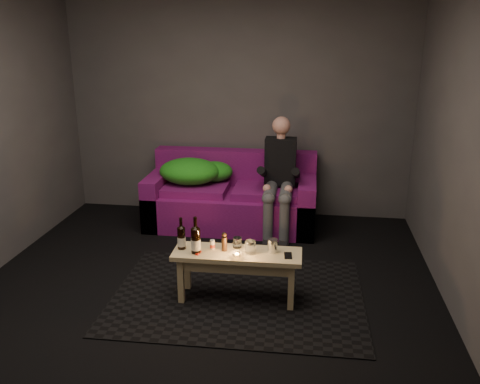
% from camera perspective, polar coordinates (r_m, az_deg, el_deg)
% --- Properties ---
extents(floor, '(4.50, 4.50, 0.00)m').
position_cam_1_polar(floor, '(4.27, -4.59, -12.37)').
color(floor, black).
rests_on(floor, ground).
extents(room, '(4.50, 4.50, 4.50)m').
position_cam_1_polar(room, '(4.18, -3.75, 10.89)').
color(room, silver).
rests_on(room, ground).
extents(rug, '(2.11, 1.55, 0.01)m').
position_cam_1_polar(rug, '(4.37, -0.22, -11.52)').
color(rug, black).
rests_on(rug, floor).
extents(sofa, '(1.88, 0.84, 0.81)m').
position_cam_1_polar(sofa, '(5.79, -0.89, -0.84)').
color(sofa, '#6A0E58').
rests_on(sofa, floor).
extents(green_blanket, '(0.83, 0.56, 0.28)m').
position_cam_1_polar(green_blanket, '(5.77, -5.19, 2.31)').
color(green_blanket, '#198B1B').
rests_on(green_blanket, sofa).
extents(person, '(0.34, 0.78, 1.25)m').
position_cam_1_polar(person, '(5.48, 4.43, 1.94)').
color(person, black).
rests_on(person, sofa).
extents(coffee_table, '(1.05, 0.35, 0.43)m').
position_cam_1_polar(coffee_table, '(4.17, -0.32, -7.71)').
color(coffee_table, '#DBB580').
rests_on(coffee_table, rug).
extents(beer_bottle_a, '(0.07, 0.07, 0.27)m').
position_cam_1_polar(beer_bottle_a, '(4.18, -6.59, -5.08)').
color(beer_bottle_a, black).
rests_on(beer_bottle_a, coffee_table).
extents(beer_bottle_b, '(0.08, 0.08, 0.31)m').
position_cam_1_polar(beer_bottle_b, '(4.09, -5.00, -5.37)').
color(beer_bottle_b, black).
rests_on(beer_bottle_b, coffee_table).
extents(salt_shaker, '(0.05, 0.05, 0.08)m').
position_cam_1_polar(salt_shaker, '(4.17, -3.11, -5.92)').
color(salt_shaker, silver).
rests_on(salt_shaker, coffee_table).
extents(pepper_mill, '(0.05, 0.05, 0.12)m').
position_cam_1_polar(pepper_mill, '(4.14, -1.77, -5.84)').
color(pepper_mill, black).
rests_on(pepper_mill, coffee_table).
extents(tumbler_back, '(0.08, 0.08, 0.09)m').
position_cam_1_polar(tumbler_back, '(4.20, -0.31, -5.69)').
color(tumbler_back, white).
rests_on(tumbler_back, coffee_table).
extents(tealight, '(0.06, 0.06, 0.05)m').
position_cam_1_polar(tealight, '(4.02, -0.38, -7.11)').
color(tealight, white).
rests_on(tealight, coffee_table).
extents(tumbler_front, '(0.09, 0.09, 0.10)m').
position_cam_1_polar(tumbler_front, '(4.10, 1.17, -6.19)').
color(tumbler_front, white).
rests_on(tumbler_front, coffee_table).
extents(steel_cup, '(0.11, 0.11, 0.11)m').
position_cam_1_polar(steel_cup, '(4.12, 3.68, -6.03)').
color(steel_cup, silver).
rests_on(steel_cup, coffee_table).
extents(smartphone, '(0.07, 0.13, 0.01)m').
position_cam_1_polar(smartphone, '(4.08, 5.42, -7.12)').
color(smartphone, black).
rests_on(smartphone, coffee_table).
extents(red_lighter, '(0.04, 0.07, 0.01)m').
position_cam_1_polar(red_lighter, '(4.12, -4.69, -6.84)').
color(red_lighter, red).
rests_on(red_lighter, coffee_table).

